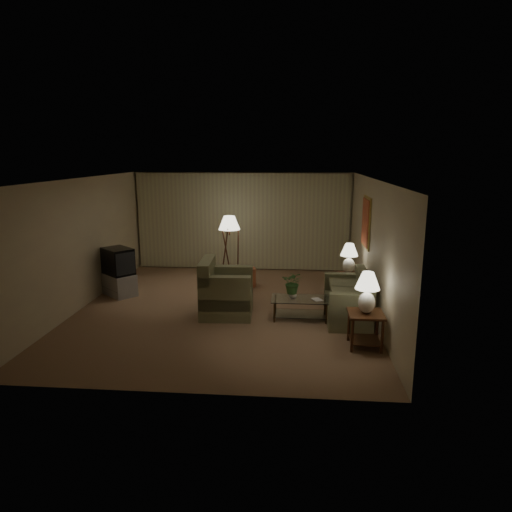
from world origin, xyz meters
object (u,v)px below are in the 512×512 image
(table_lamp_far, at_px, (349,256))
(coffee_table, at_px, (300,305))
(armchair, at_px, (227,293))
(crt_tv, at_px, (118,261))
(vase, at_px, (293,294))
(ottoman, at_px, (242,277))
(tv_cabinet, at_px, (120,284))
(side_table_far, at_px, (348,282))
(sofa, at_px, (347,301))
(floor_lamp, at_px, (230,247))
(side_table_near, at_px, (365,323))
(table_lamp_near, at_px, (367,289))

(table_lamp_far, xyz_separation_m, coffee_table, (-1.07, -1.35, -0.72))
(armchair, xyz_separation_m, crt_tv, (-2.65, 1.08, 0.35))
(vase, bearing_deg, ottoman, 119.58)
(tv_cabinet, relative_size, crt_tv, 1.09)
(armchair, distance_m, side_table_far, 2.82)
(sofa, xyz_separation_m, tv_cabinet, (-5.05, 1.13, -0.11))
(floor_lamp, bearing_deg, sofa, -43.47)
(armchair, distance_m, table_lamp_far, 2.87)
(side_table_near, bearing_deg, vase, 134.29)
(side_table_near, bearing_deg, table_lamp_far, 90.00)
(crt_tv, height_order, vase, crt_tv)
(ottoman, bearing_deg, tv_cabinet, -160.49)
(side_table_far, distance_m, crt_tv, 5.22)
(table_lamp_far, bearing_deg, coffee_table, -128.39)
(sofa, relative_size, side_table_far, 2.72)
(side_table_far, height_order, tv_cabinet, side_table_far)
(table_lamp_far, relative_size, vase, 3.94)
(tv_cabinet, xyz_separation_m, crt_tv, (0.00, 0.00, 0.55))
(sofa, distance_m, floor_lamp, 3.74)
(sofa, relative_size, table_lamp_near, 2.33)
(armchair, xyz_separation_m, ottoman, (0.08, 2.05, -0.23))
(table_lamp_far, distance_m, vase, 1.89)
(vase, bearing_deg, side_table_far, 47.91)
(crt_tv, bearing_deg, ottoman, 60.86)
(side_table_far, xyz_separation_m, table_lamp_far, (0.00, 0.00, 0.59))
(table_lamp_near, height_order, coffee_table, table_lamp_near)
(side_table_near, distance_m, coffee_table, 1.65)
(table_lamp_far, height_order, tv_cabinet, table_lamp_far)
(side_table_near, distance_m, tv_cabinet, 5.76)
(side_table_near, height_order, ottoman, side_table_near)
(sofa, relative_size, vase, 9.62)
(armchair, relative_size, vase, 6.83)
(armchair, relative_size, floor_lamp, 0.70)
(sofa, distance_m, side_table_far, 1.26)
(ottoman, bearing_deg, table_lamp_near, -54.41)
(armchair, height_order, ottoman, armchair)
(side_table_near, height_order, crt_tv, crt_tv)
(armchair, xyz_separation_m, tv_cabinet, (-2.65, 1.08, -0.20))
(side_table_far, bearing_deg, side_table_near, -90.00)
(side_table_far, height_order, coffee_table, side_table_far)
(coffee_table, bearing_deg, table_lamp_near, -49.45)
(floor_lamp, bearing_deg, coffee_table, -56.27)
(table_lamp_near, xyz_separation_m, floor_lamp, (-2.84, 3.90, -0.14))
(coffee_table, height_order, tv_cabinet, tv_cabinet)
(coffee_table, distance_m, tv_cabinet, 4.31)
(ottoman, relative_size, vase, 3.93)
(side_table_far, xyz_separation_m, vase, (-1.22, -1.35, 0.10))
(table_lamp_far, distance_m, tv_cabinet, 5.25)
(sofa, bearing_deg, ottoman, -131.75)
(crt_tv, bearing_deg, table_lamp_far, 42.73)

